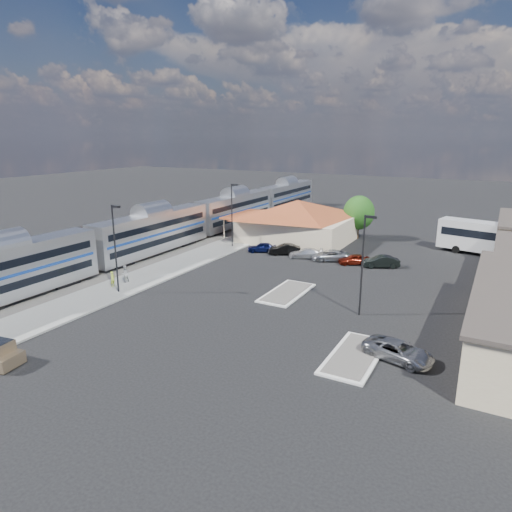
% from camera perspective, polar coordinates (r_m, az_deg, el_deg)
% --- Properties ---
extents(ground, '(280.00, 280.00, 0.00)m').
position_cam_1_polar(ground, '(46.26, -1.69, -4.65)').
color(ground, black).
rests_on(ground, ground).
extents(railbed, '(16.00, 100.00, 0.12)m').
position_cam_1_polar(railbed, '(64.57, -14.33, 0.64)').
color(railbed, '#4C4944').
rests_on(railbed, ground).
extents(platform, '(5.50, 92.00, 0.18)m').
position_cam_1_polar(platform, '(57.42, -9.05, -0.82)').
color(platform, gray).
rests_on(platform, ground).
extents(passenger_train, '(3.00, 104.00, 5.55)m').
position_cam_1_polar(passenger_train, '(61.65, -12.72, 2.75)').
color(passenger_train, silver).
rests_on(passenger_train, ground).
extents(freight_cars, '(2.80, 46.00, 4.00)m').
position_cam_1_polar(freight_cars, '(65.84, -16.66, 2.41)').
color(freight_cars, black).
rests_on(freight_cars, ground).
extents(station_depot, '(18.35, 12.24, 6.20)m').
position_cam_1_polar(station_depot, '(68.23, 5.15, 4.44)').
color(station_depot, '#C7B292').
rests_on(station_depot, ground).
extents(traffic_island_south, '(3.30, 7.50, 0.21)m').
position_cam_1_polar(traffic_island_south, '(46.17, 3.88, -4.58)').
color(traffic_island_south, silver).
rests_on(traffic_island_south, ground).
extents(traffic_island_north, '(3.30, 7.50, 0.21)m').
position_cam_1_polar(traffic_island_north, '(34.34, 12.24, -12.09)').
color(traffic_island_north, silver).
rests_on(traffic_island_north, ground).
extents(lamp_plat_s, '(1.08, 0.25, 9.00)m').
position_cam_1_polar(lamp_plat_s, '(46.76, -17.17, 1.71)').
color(lamp_plat_s, black).
rests_on(lamp_plat_s, ground).
extents(lamp_plat_n, '(1.08, 0.25, 9.00)m').
position_cam_1_polar(lamp_plat_n, '(63.73, -2.97, 5.75)').
color(lamp_plat_n, black).
rests_on(lamp_plat_n, ground).
extents(lamp_lot, '(1.08, 0.25, 9.00)m').
position_cam_1_polar(lamp_lot, '(40.21, 13.33, -0.12)').
color(lamp_lot, black).
rests_on(lamp_lot, ground).
extents(tree_depot, '(4.71, 4.71, 6.63)m').
position_cam_1_polar(tree_depot, '(71.17, 12.73, 5.30)').
color(tree_depot, '#382314').
rests_on(tree_depot, ground).
extents(suv, '(5.44, 3.50, 1.39)m').
position_cam_1_polar(suv, '(34.44, 17.35, -11.27)').
color(suv, gray).
rests_on(suv, ground).
extents(coach_bus, '(13.92, 5.87, 4.37)m').
position_cam_1_polar(coach_bus, '(67.00, 27.57, 2.06)').
color(coach_bus, white).
rests_on(coach_bus, ground).
extents(person_a, '(0.50, 0.66, 1.64)m').
position_cam_1_polar(person_a, '(49.67, -17.48, -2.75)').
color(person_a, '#C0D642').
rests_on(person_a, platform).
extents(person_b, '(0.87, 1.03, 1.87)m').
position_cam_1_polar(person_b, '(50.73, -16.09, -2.14)').
color(person_b, silver).
rests_on(person_b, platform).
extents(parked_car_a, '(4.21, 3.08, 1.33)m').
position_cam_1_polar(parked_car_a, '(61.95, 0.75, 1.09)').
color(parked_car_a, '#0D1444').
rests_on(parked_car_a, ground).
extents(parked_car_b, '(4.47, 3.41, 1.41)m').
position_cam_1_polar(parked_car_b, '(60.83, 3.55, 0.84)').
color(parked_car_b, black).
rests_on(parked_car_b, ground).
extents(parked_car_c, '(4.72, 3.43, 1.27)m').
position_cam_1_polar(parked_car_c, '(59.34, 6.23, 0.35)').
color(parked_car_c, silver).
rests_on(parked_car_c, ground).
extents(parked_car_d, '(5.37, 4.29, 1.36)m').
position_cam_1_polar(parked_car_d, '(58.51, 9.24, 0.07)').
color(parked_car_d, '#919399').
rests_on(parked_car_d, ground).
extents(parked_car_e, '(4.07, 3.27, 1.30)m').
position_cam_1_polar(parked_car_e, '(57.31, 12.15, -0.42)').
color(parked_car_e, maroon).
rests_on(parked_car_e, ground).
extents(parked_car_f, '(4.58, 3.29, 1.44)m').
position_cam_1_polar(parked_car_f, '(56.81, 15.32, -0.68)').
color(parked_car_f, black).
rests_on(parked_car_f, ground).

